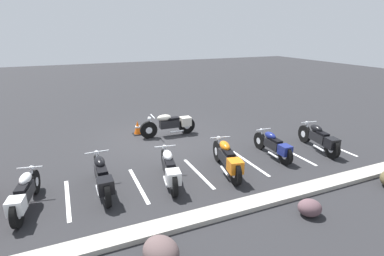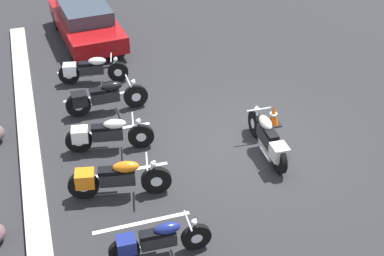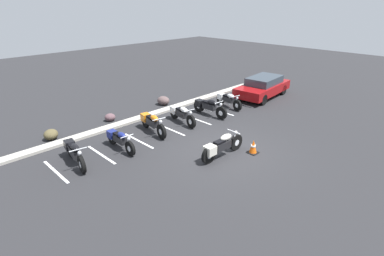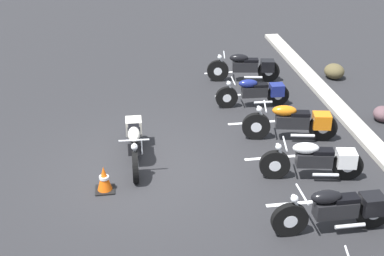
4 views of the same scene
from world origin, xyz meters
The scene contains 15 objects.
ground centered at (0.00, 0.00, 0.00)m, with size 60.00×60.00×0.00m, color #262628.
motorcycle_cream_featured centered at (-0.53, -0.27, 0.48)m, with size 2.29×0.64×0.90m.
parked_bike_1 centered at (-2.93, 3.19, 0.43)m, with size 0.57×2.05×0.81m.
parked_bike_2 centered at (-0.90, 3.60, 0.48)m, with size 0.80×2.28×0.90m.
parked_bike_3 centered at (0.88, 3.51, 0.46)m, with size 0.75×2.19×0.87m.
parked_bike_4 centered at (2.64, 3.27, 0.48)m, with size 0.64×2.28×0.90m.
parked_bike_5 centered at (4.42, 3.37, 0.44)m, with size 0.73×2.08×0.82m.
car_red centered at (7.52, 3.02, 0.68)m, with size 4.45×2.18×1.29m.
concrete_curb centered at (0.00, 5.36, 0.06)m, with size 18.00×0.50×0.12m, color #A8A399.
traffic_cone centered at (0.67, -0.96, 0.27)m, with size 0.40×0.40×0.57m.
stall_line_2 centered at (-1.95, 3.25, 0.00)m, with size 0.10×2.10×0.00m, color white.
stall_line_3 centered at (-0.12, 3.25, 0.00)m, with size 0.10×2.10×0.00m, color white.
stall_line_4 centered at (1.70, 3.25, 0.00)m, with size 0.10×2.10×0.00m, color white.
stall_line_5 centered at (3.53, 3.25, 0.00)m, with size 0.10×2.10×0.00m, color white.
stall_line_6 centered at (5.35, 3.25, 0.00)m, with size 0.10×2.10×0.00m, color white.
Camera 2 is at (-10.11, 4.68, 8.04)m, focal length 50.00 mm.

